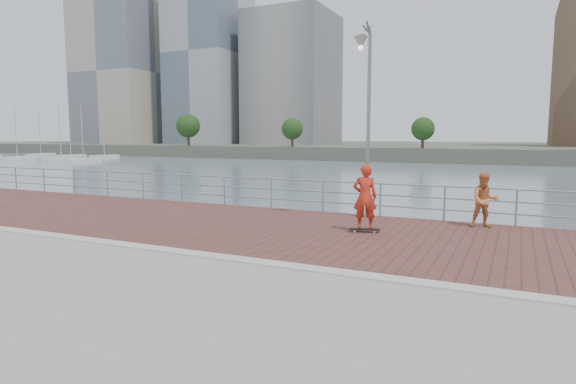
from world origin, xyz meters
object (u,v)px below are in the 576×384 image
at_px(guardrail, 351,194).
at_px(skateboarder, 365,197).
at_px(street_lamp, 365,87).
at_px(bystander, 485,200).

xyz_separation_m(guardrail, skateboarder, (1.34, -2.88, 0.32)).
bearing_deg(street_lamp, guardrail, 127.24).
bearing_deg(bystander, skateboarder, -157.55).
height_order(guardrail, bystander, bystander).
distance_m(street_lamp, skateboarder, 3.79).
bearing_deg(skateboarder, street_lamp, -91.23).
bearing_deg(guardrail, street_lamp, -52.76).
distance_m(guardrail, bystander, 4.34).
xyz_separation_m(street_lamp, skateboarder, (0.63, -1.95, -3.19)).
height_order(street_lamp, bystander, street_lamp).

